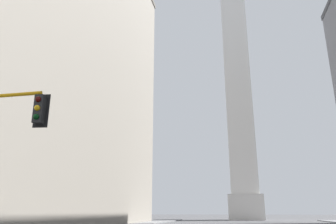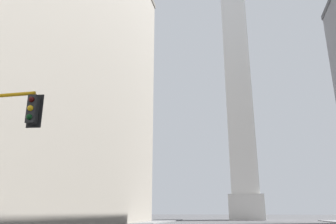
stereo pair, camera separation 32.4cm
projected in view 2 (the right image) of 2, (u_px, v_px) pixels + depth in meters
The scene contains 1 object.
obelisk at pixel (237, 70), 79.01m from camera, with size 7.27×7.27×71.41m.
Camera 2 is at (-1.69, -2.24, 1.76)m, focal length 35.00 mm.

